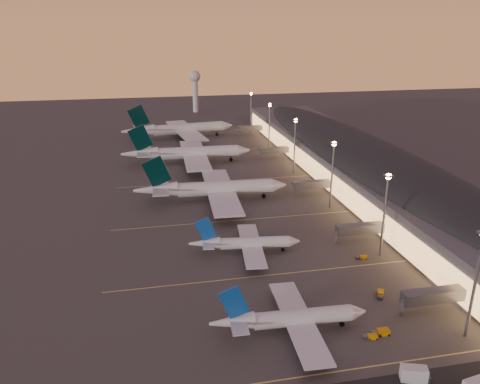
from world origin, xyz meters
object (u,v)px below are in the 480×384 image
object	(u,v)px
airliner_narrow_north	(245,243)
baggage_tug_c	(362,257)
baggage_tug_a	(371,337)
catering_truck_b	(415,374)
baggage_tug_b	(381,332)
airliner_wide_far	(179,129)
airliner_narrow_south	(290,319)
airliner_wide_near	(212,189)
radar_tower	(195,84)
airliner_wide_mid	(187,153)
baggage_tug_d	(380,294)

from	to	relation	value
airliner_narrow_north	baggage_tug_c	world-z (taller)	airliner_narrow_north
baggage_tug_a	catering_truck_b	size ratio (longest dim) A/B	0.56
baggage_tug_b	airliner_wide_far	bearing A→B (deg)	100.79
airliner_narrow_south	airliner_wide_near	xyz separation A→B (m)	(-4.78, 86.81, 1.62)
baggage_tug_c	airliner_narrow_south	bearing A→B (deg)	-129.66
radar_tower	baggage_tug_b	world-z (taller)	radar_tower
airliner_wide_far	baggage_tug_c	world-z (taller)	airliner_wide_far
airliner_narrow_south	baggage_tug_c	size ratio (longest dim) A/B	10.80
baggage_tug_c	catering_truck_b	bearing A→B (deg)	-96.36
airliner_narrow_south	airliner_narrow_north	bearing A→B (deg)	94.96
airliner_narrow_south	baggage_tug_c	world-z (taller)	airliner_narrow_south
airliner_narrow_north	radar_tower	bearing A→B (deg)	93.62
airliner_wide_far	radar_tower	world-z (taller)	radar_tower
airliner_narrow_north	airliner_wide_mid	bearing A→B (deg)	101.02
airliner_narrow_north	catering_truck_b	distance (m)	63.82
airliner_narrow_north	baggage_tug_d	world-z (taller)	airliner_narrow_north
baggage_tug_a	catering_truck_b	distance (m)	14.13
airliner_narrow_south	catering_truck_b	distance (m)	27.93
airliner_narrow_south	airliner_wide_near	world-z (taller)	airliner_wide_near
baggage_tug_a	airliner_wide_far	bearing A→B (deg)	106.27
airliner_wide_mid	catering_truck_b	world-z (taller)	airliner_wide_mid
airliner_narrow_south	baggage_tug_b	world-z (taller)	airliner_narrow_south
radar_tower	baggage_tug_b	xyz separation A→B (m)	(7.69, -295.70, -21.30)
airliner_narrow_north	catering_truck_b	size ratio (longest dim) A/B	5.75
airliner_wide_near	airliner_wide_far	bearing A→B (deg)	94.60
airliner_narrow_north	baggage_tug_b	world-z (taller)	airliner_narrow_north
baggage_tug_a	baggage_tug_c	distance (m)	38.28
airliner_wide_mid	airliner_wide_near	bearing A→B (deg)	-83.94
baggage_tug_a	baggage_tug_b	xyz separation A→B (m)	(2.85, 0.82, 0.14)
baggage_tug_b	airliner_narrow_south	bearing A→B (deg)	167.87
airliner_narrow_south	baggage_tug_a	distance (m)	18.29
radar_tower	baggage_tug_c	distance (m)	262.80
airliner_wide_mid	baggage_tug_a	bearing A→B (deg)	-78.48
radar_tower	catering_truck_b	bearing A→B (deg)	-88.66
airliner_wide_mid	baggage_tug_d	xyz separation A→B (m)	(36.55, -132.97, -4.78)
airliner_narrow_south	baggage_tug_a	size ratio (longest dim) A/B	10.87
radar_tower	airliner_wide_far	bearing A→B (deg)	-102.63
airliner_wide_mid	catering_truck_b	xyz separation A→B (m)	(28.55, -162.32, -3.85)
airliner_wide_near	airliner_wide_far	world-z (taller)	airliner_wide_far
airliner_narrow_north	baggage_tug_a	bearing A→B (deg)	-61.45
radar_tower	airliner_wide_mid	bearing A→B (deg)	-98.19
airliner_narrow_north	baggage_tug_b	bearing A→B (deg)	-58.09
airliner_narrow_north	catering_truck_b	xyz separation A→B (m)	(20.93, -60.26, -1.68)
airliner_wide_far	baggage_tug_d	xyz separation A→B (m)	(35.85, -189.09, -5.17)
baggage_tug_a	catering_truck_b	bearing A→B (deg)	-71.06
airliner_narrow_north	airliner_wide_mid	distance (m)	102.36
airliner_wide_mid	baggage_tug_d	world-z (taller)	airliner_wide_mid
baggage_tug_a	baggage_tug_b	bearing A→B (deg)	25.28
baggage_tug_b	airliner_wide_mid	bearing A→B (deg)	104.00
airliner_narrow_south	airliner_wide_far	world-z (taller)	airliner_wide_far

